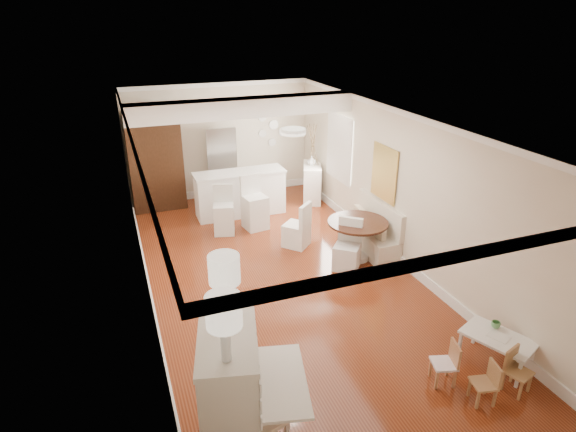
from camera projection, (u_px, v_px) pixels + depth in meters
room at (278, 166)px, 7.98m from camera, size 9.00×9.04×2.82m
secretary_bureau at (230, 393)px, 4.96m from camera, size 1.40×1.41×1.47m
gustavian_armchair at (257, 416)px, 5.00m from camera, size 0.72×0.72×0.98m
kids_table at (496, 350)px, 6.37m from camera, size 0.83×1.01×0.44m
kids_chair_a at (484, 383)px, 5.73m from camera, size 0.32×0.32×0.56m
kids_chair_b at (444, 363)px, 6.03m from camera, size 0.36×0.36×0.59m
kids_chair_c at (519, 372)px, 5.89m from camera, size 0.36×0.36×0.59m
banquette at (370, 226)px, 9.35m from camera, size 0.52×1.60×0.98m
dining_table at (357, 240)px, 9.04m from camera, size 1.13×1.13×0.76m
slip_chair_near at (347, 245)px, 8.66m from camera, size 0.63×0.63×0.93m
slip_chair_far at (296, 224)px, 9.50m from camera, size 0.63×0.63×0.93m
breakfast_counter at (240, 193)px, 10.97m from camera, size 2.05×0.65×1.03m
bar_stool_left at (224, 210)px, 10.02m from camera, size 0.51×0.51×1.03m
bar_stool_right at (255, 203)px, 10.23m from camera, size 0.53×0.53×1.16m
pantry_cabinet at (155, 161)px, 11.10m from camera, size 1.20×0.60×2.30m
fridge at (236, 163)px, 11.78m from camera, size 0.75×0.65×1.80m
sideboard at (312, 183)px, 11.83m from camera, size 0.74×1.03×0.90m
pencil_cup at (496, 325)px, 6.45m from camera, size 0.12×0.12×0.09m
branch_vase at (312, 161)px, 11.64m from camera, size 0.25×0.25×0.21m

